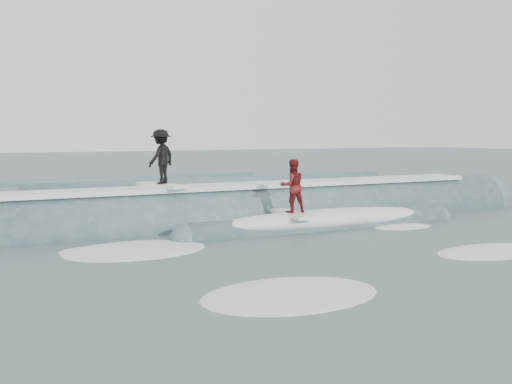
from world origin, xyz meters
name	(u,v)px	position (x,y,z in m)	size (l,w,h in m)	color
ground	(308,245)	(0.00, 0.00, 0.00)	(160.00, 160.00, 0.00)	#3C5258
breaking_wave	(251,222)	(0.18, 3.94, 0.04)	(23.81, 4.00, 2.43)	#335056
surfer_black	(161,159)	(-2.73, 4.16, 2.14)	(1.23, 2.07, 1.76)	silver
surfer_red	(292,190)	(0.62, 1.96, 1.26)	(0.83, 2.02, 1.69)	white
whitewater	(277,256)	(-1.42, -0.91, 0.00)	(11.33, 7.40, 0.10)	white
far_swells	(125,188)	(-0.80, 17.65, 0.00)	(34.34, 8.65, 0.80)	#335056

